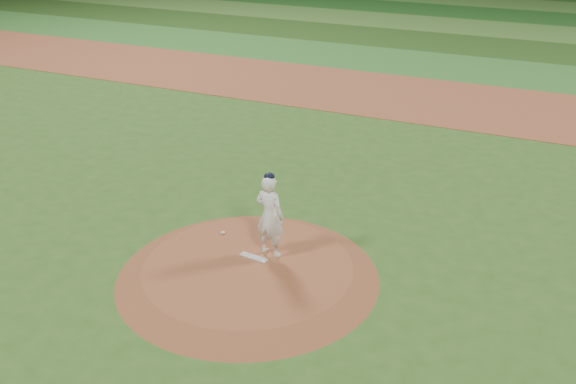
{
  "coord_description": "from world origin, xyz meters",
  "views": [
    {
      "loc": [
        5.56,
        -10.04,
        7.36
      ],
      "look_at": [
        0.0,
        2.0,
        1.1
      ],
      "focal_mm": 40.0,
      "sensor_mm": 36.0,
      "label": 1
    }
  ],
  "objects_px": {
    "pitchers_mound": "(248,271)",
    "pitching_rubber": "(254,257)",
    "rosin_bag": "(223,232)",
    "pitcher_on_mound": "(270,215)"
  },
  "relations": [
    {
      "from": "pitchers_mound",
      "to": "pitching_rubber",
      "type": "height_order",
      "value": "pitching_rubber"
    },
    {
      "from": "rosin_bag",
      "to": "pitchers_mound",
      "type": "bearing_deg",
      "value": -40.18
    },
    {
      "from": "pitching_rubber",
      "to": "pitcher_on_mound",
      "type": "height_order",
      "value": "pitcher_on_mound"
    },
    {
      "from": "pitchers_mound",
      "to": "rosin_bag",
      "type": "distance_m",
      "value": 1.54
    },
    {
      "from": "pitchers_mound",
      "to": "pitcher_on_mound",
      "type": "xyz_separation_m",
      "value": [
        0.21,
        0.63,
        1.06
      ]
    },
    {
      "from": "pitchers_mound",
      "to": "pitcher_on_mound",
      "type": "relative_size",
      "value": 2.89
    },
    {
      "from": "rosin_bag",
      "to": "pitcher_on_mound",
      "type": "xyz_separation_m",
      "value": [
        1.38,
        -0.36,
        0.91
      ]
    },
    {
      "from": "pitchers_mound",
      "to": "rosin_bag",
      "type": "relative_size",
      "value": 52.84
    },
    {
      "from": "rosin_bag",
      "to": "pitcher_on_mound",
      "type": "height_order",
      "value": "pitcher_on_mound"
    },
    {
      "from": "pitchers_mound",
      "to": "pitcher_on_mound",
      "type": "distance_m",
      "value": 1.25
    }
  ]
}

